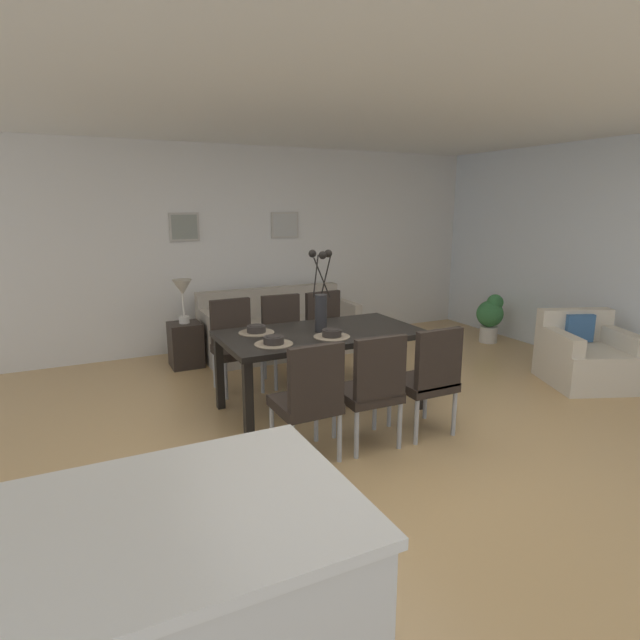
% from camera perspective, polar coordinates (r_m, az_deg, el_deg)
% --- Properties ---
extents(ground_plane, '(9.00, 9.00, 0.00)m').
position_cam_1_polar(ground_plane, '(4.28, 4.24, -13.15)').
color(ground_plane, tan).
extents(back_wall_panel, '(9.00, 0.10, 2.60)m').
position_cam_1_polar(back_wall_panel, '(6.87, -9.53, 7.85)').
color(back_wall_panel, silver).
rests_on(back_wall_panel, ground).
extents(side_window_wall, '(0.10, 6.30, 2.60)m').
position_cam_1_polar(side_window_wall, '(6.76, 30.45, 6.19)').
color(side_window_wall, white).
rests_on(side_window_wall, ground).
extents(ceiling_panel, '(9.00, 7.20, 0.08)m').
position_cam_1_polar(ceiling_panel, '(4.27, 1.92, 23.16)').
color(ceiling_panel, white).
extents(dining_table, '(1.80, 0.96, 0.74)m').
position_cam_1_polar(dining_table, '(4.67, 0.10, -2.19)').
color(dining_table, black).
rests_on(dining_table, ground).
extents(dining_chair_near_left, '(0.45, 0.45, 0.92)m').
position_cam_1_polar(dining_chair_near_left, '(3.75, -1.18, -8.45)').
color(dining_chair_near_left, black).
rests_on(dining_chair_near_left, ground).
extents(dining_chair_near_right, '(0.45, 0.45, 0.92)m').
position_cam_1_polar(dining_chair_near_right, '(5.31, -9.46, -2.23)').
color(dining_chair_near_right, black).
rests_on(dining_chair_near_right, ground).
extents(dining_chair_far_left, '(0.45, 0.45, 0.92)m').
position_cam_1_polar(dining_chair_far_left, '(3.98, 5.80, -7.25)').
color(dining_chair_far_left, black).
rests_on(dining_chair_far_left, ground).
extents(dining_chair_far_right, '(0.46, 0.46, 0.92)m').
position_cam_1_polar(dining_chair_far_right, '(5.48, -3.99, -1.60)').
color(dining_chair_far_right, black).
rests_on(dining_chair_far_right, ground).
extents(dining_chair_mid_left, '(0.44, 0.44, 0.92)m').
position_cam_1_polar(dining_chair_mid_left, '(4.27, 12.00, -6.07)').
color(dining_chair_mid_left, black).
rests_on(dining_chair_mid_left, ground).
extents(dining_chair_mid_right, '(0.47, 0.47, 0.92)m').
position_cam_1_polar(dining_chair_mid_right, '(5.68, 0.90, -1.06)').
color(dining_chair_mid_right, black).
rests_on(dining_chair_mid_right, ground).
extents(centerpiece_vase, '(0.21, 0.23, 0.73)m').
position_cam_1_polar(centerpiece_vase, '(4.59, 0.10, 2.14)').
color(centerpiece_vase, '#232326').
rests_on(centerpiece_vase, dining_table).
extents(placemat_near_left, '(0.32, 0.32, 0.01)m').
position_cam_1_polar(placemat_near_left, '(4.25, -5.16, -2.66)').
color(placemat_near_left, '#7F705B').
rests_on(placemat_near_left, dining_table).
extents(bowl_near_left, '(0.17, 0.17, 0.07)m').
position_cam_1_polar(bowl_near_left, '(4.24, -5.17, -2.18)').
color(bowl_near_left, '#2D2826').
rests_on(bowl_near_left, dining_table).
extents(placemat_near_right, '(0.32, 0.32, 0.01)m').
position_cam_1_polar(placemat_near_right, '(4.64, -7.08, -1.38)').
color(placemat_near_right, '#7F705B').
rests_on(placemat_near_right, dining_table).
extents(bowl_near_right, '(0.17, 0.17, 0.07)m').
position_cam_1_polar(bowl_near_right, '(4.63, -7.09, -0.94)').
color(bowl_near_right, '#2D2826').
rests_on(bowl_near_right, dining_table).
extents(placemat_far_left, '(0.32, 0.32, 0.01)m').
position_cam_1_polar(placemat_far_left, '(4.46, 1.32, -1.86)').
color(placemat_far_left, '#7F705B').
rests_on(placemat_far_left, dining_table).
extents(bowl_far_left, '(0.17, 0.17, 0.07)m').
position_cam_1_polar(bowl_far_left, '(4.45, 1.32, -1.39)').
color(bowl_far_left, '#2D2826').
rests_on(bowl_far_left, dining_table).
extents(sofa, '(1.93, 0.84, 0.80)m').
position_cam_1_polar(sofa, '(6.58, -4.65, -1.25)').
color(sofa, '#A89E8E').
rests_on(sofa, ground).
extents(side_table, '(0.36, 0.36, 0.52)m').
position_cam_1_polar(side_table, '(6.21, -14.70, -2.68)').
color(side_table, black).
rests_on(side_table, ground).
extents(table_lamp, '(0.22, 0.22, 0.51)m').
position_cam_1_polar(table_lamp, '(6.08, -15.04, 3.09)').
color(table_lamp, beige).
rests_on(table_lamp, side_table).
extents(armchair, '(1.04, 1.04, 0.75)m').
position_cam_1_polar(armchair, '(6.13, 27.44, -3.68)').
color(armchair, beige).
rests_on(armchair, ground).
extents(framed_picture_left, '(0.36, 0.03, 0.35)m').
position_cam_1_polar(framed_picture_left, '(6.63, -14.85, 9.97)').
color(framed_picture_left, '#B2ADA3').
extents(framed_picture_center, '(0.39, 0.03, 0.34)m').
position_cam_1_polar(framed_picture_center, '(7.02, -3.93, 10.49)').
color(framed_picture_center, '#B2ADA3').
extents(potted_plant, '(0.36, 0.36, 0.67)m').
position_cam_1_polar(potted_plant, '(7.41, 18.41, 0.44)').
color(potted_plant, silver).
rests_on(potted_plant, ground).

